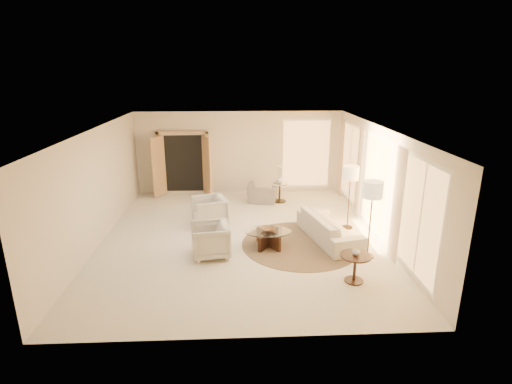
{
  "coord_description": "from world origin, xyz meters",
  "views": [
    {
      "loc": [
        -0.07,
        -9.47,
        4.18
      ],
      "look_at": [
        0.4,
        0.4,
        1.1
      ],
      "focal_mm": 28.0,
      "sensor_mm": 36.0,
      "label": 1
    }
  ],
  "objects_px": {
    "bowl": "(268,229)",
    "floor_lamp_far": "(373,193)",
    "armchair_right": "(210,239)",
    "floor_lamp_near": "(351,176)",
    "side_vase": "(280,179)",
    "armchair_left": "(210,210)",
    "accent_chair": "(262,190)",
    "coffee_table": "(268,237)",
    "side_table": "(280,190)",
    "sofa": "(330,228)",
    "end_table": "(355,263)",
    "end_vase": "(356,252)"
  },
  "relations": [
    {
      "from": "side_table",
      "to": "bowl",
      "type": "height_order",
      "value": "side_table"
    },
    {
      "from": "armchair_right",
      "to": "side_table",
      "type": "xyz_separation_m",
      "value": [
        2.0,
        3.83,
        -0.04
      ]
    },
    {
      "from": "armchair_right",
      "to": "bowl",
      "type": "relative_size",
      "value": 2.52
    },
    {
      "from": "coffee_table",
      "to": "side_table",
      "type": "xyz_separation_m",
      "value": [
        0.63,
        3.41,
        0.13
      ]
    },
    {
      "from": "coffee_table",
      "to": "end_vase",
      "type": "relative_size",
      "value": 6.98
    },
    {
      "from": "accent_chair",
      "to": "floor_lamp_near",
      "type": "distance_m",
      "value": 3.34
    },
    {
      "from": "sofa",
      "to": "side_vase",
      "type": "distance_m",
      "value": 3.25
    },
    {
      "from": "bowl",
      "to": "floor_lamp_far",
      "type": "bearing_deg",
      "value": -16.18
    },
    {
      "from": "sofa",
      "to": "floor_lamp_far",
      "type": "bearing_deg",
      "value": -159.48
    },
    {
      "from": "floor_lamp_far",
      "to": "side_vase",
      "type": "height_order",
      "value": "floor_lamp_far"
    },
    {
      "from": "armchair_right",
      "to": "floor_lamp_near",
      "type": "relative_size",
      "value": 0.5
    },
    {
      "from": "sofa",
      "to": "coffee_table",
      "type": "distance_m",
      "value": 1.61
    },
    {
      "from": "coffee_table",
      "to": "armchair_right",
      "type": "bearing_deg",
      "value": -162.8
    },
    {
      "from": "accent_chair",
      "to": "floor_lamp_near",
      "type": "xyz_separation_m",
      "value": [
        2.18,
        -2.3,
        1.07
      ]
    },
    {
      "from": "accent_chair",
      "to": "side_table",
      "type": "height_order",
      "value": "accent_chair"
    },
    {
      "from": "side_table",
      "to": "side_vase",
      "type": "distance_m",
      "value": 0.37
    },
    {
      "from": "floor_lamp_near",
      "to": "accent_chair",
      "type": "bearing_deg",
      "value": 133.5
    },
    {
      "from": "floor_lamp_far",
      "to": "side_vase",
      "type": "bearing_deg",
      "value": 111.74
    },
    {
      "from": "end_vase",
      "to": "accent_chair",
      "type": "bearing_deg",
      "value": 106.88
    },
    {
      "from": "end_table",
      "to": "accent_chair",
      "type": "bearing_deg",
      "value": 106.88
    },
    {
      "from": "sofa",
      "to": "armchair_right",
      "type": "height_order",
      "value": "armchair_right"
    },
    {
      "from": "armchair_right",
      "to": "side_vase",
      "type": "distance_m",
      "value": 4.34
    },
    {
      "from": "coffee_table",
      "to": "bowl",
      "type": "relative_size",
      "value": 3.33
    },
    {
      "from": "armchair_right",
      "to": "coffee_table",
      "type": "relative_size",
      "value": 0.75
    },
    {
      "from": "armchair_right",
      "to": "coffee_table",
      "type": "bearing_deg",
      "value": 98.4
    },
    {
      "from": "floor_lamp_near",
      "to": "end_vase",
      "type": "distance_m",
      "value": 3.01
    },
    {
      "from": "floor_lamp_near",
      "to": "armchair_right",
      "type": "bearing_deg",
      "value": -157.22
    },
    {
      "from": "floor_lamp_near",
      "to": "floor_lamp_far",
      "type": "xyz_separation_m",
      "value": [
        0.0,
        -1.75,
        0.07
      ]
    },
    {
      "from": "sofa",
      "to": "end_table",
      "type": "distance_m",
      "value": 2.08
    },
    {
      "from": "armchair_right",
      "to": "end_vase",
      "type": "bearing_deg",
      "value": 57.5
    },
    {
      "from": "floor_lamp_near",
      "to": "floor_lamp_far",
      "type": "distance_m",
      "value": 1.75
    },
    {
      "from": "coffee_table",
      "to": "side_vase",
      "type": "bearing_deg",
      "value": 79.58
    },
    {
      "from": "side_vase",
      "to": "coffee_table",
      "type": "bearing_deg",
      "value": -100.42
    },
    {
      "from": "floor_lamp_near",
      "to": "bowl",
      "type": "distance_m",
      "value": 2.7
    },
    {
      "from": "side_table",
      "to": "end_table",
      "type": "bearing_deg",
      "value": -79.05
    },
    {
      "from": "armchair_right",
      "to": "side_vase",
      "type": "relative_size",
      "value": 3.67
    },
    {
      "from": "armchair_left",
      "to": "armchair_right",
      "type": "bearing_deg",
      "value": -13.1
    },
    {
      "from": "coffee_table",
      "to": "floor_lamp_near",
      "type": "bearing_deg",
      "value": 25.98
    },
    {
      "from": "armchair_right",
      "to": "floor_lamp_far",
      "type": "relative_size",
      "value": 0.47
    },
    {
      "from": "sofa",
      "to": "floor_lamp_near",
      "type": "xyz_separation_m",
      "value": [
        0.67,
        0.76,
        1.14
      ]
    },
    {
      "from": "sofa",
      "to": "armchair_right",
      "type": "relative_size",
      "value": 2.63
    },
    {
      "from": "side_table",
      "to": "floor_lamp_far",
      "type": "height_order",
      "value": "floor_lamp_far"
    },
    {
      "from": "coffee_table",
      "to": "side_vase",
      "type": "xyz_separation_m",
      "value": [
        0.63,
        3.41,
        0.49
      ]
    },
    {
      "from": "accent_chair",
      "to": "side_vase",
      "type": "height_order",
      "value": "side_vase"
    },
    {
      "from": "floor_lamp_far",
      "to": "armchair_left",
      "type": "bearing_deg",
      "value": 150.46
    },
    {
      "from": "armchair_right",
      "to": "bowl",
      "type": "distance_m",
      "value": 1.44
    },
    {
      "from": "sofa",
      "to": "armchair_left",
      "type": "height_order",
      "value": "armchair_left"
    },
    {
      "from": "end_table",
      "to": "side_table",
      "type": "height_order",
      "value": "side_table"
    },
    {
      "from": "end_table",
      "to": "side_table",
      "type": "distance_m",
      "value": 5.24
    },
    {
      "from": "armchair_left",
      "to": "side_vase",
      "type": "xyz_separation_m",
      "value": [
        2.14,
        1.93,
        0.31
      ]
    }
  ]
}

